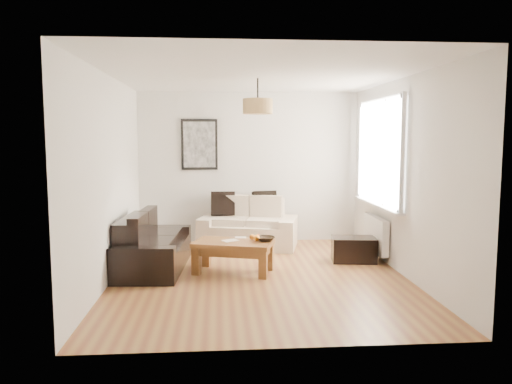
{
  "coord_description": "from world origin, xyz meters",
  "views": [
    {
      "loc": [
        -0.53,
        -6.29,
        1.81
      ],
      "look_at": [
        0.0,
        0.6,
        1.05
      ],
      "focal_mm": 34.45,
      "sensor_mm": 36.0,
      "label": 1
    }
  ],
  "objects": [
    {
      "name": "poster",
      "position": [
        -0.85,
        2.22,
        1.7
      ],
      "size": [
        0.62,
        0.04,
        0.87
      ],
      "primitive_type": null,
      "color": "black",
      "rests_on": "wall_back"
    },
    {
      "name": "wall_back",
      "position": [
        0.0,
        2.25,
        1.3
      ],
      "size": [
        3.8,
        0.04,
        2.6
      ],
      "primitive_type": null,
      "color": "silver",
      "rests_on": "floor"
    },
    {
      "name": "ottoman",
      "position": [
        1.45,
        0.66,
        0.18
      ],
      "size": [
        0.68,
        0.49,
        0.36
      ],
      "primitive_type": "cube",
      "rotation": [
        0.0,
        0.0,
        -0.13
      ],
      "color": "black",
      "rests_on": "floor"
    },
    {
      "name": "cushion_left",
      "position": [
        -0.46,
        1.97,
        0.7
      ],
      "size": [
        0.41,
        0.15,
        0.4
      ],
      "primitive_type": "cube",
      "rotation": [
        0.0,
        0.0,
        -0.05
      ],
      "color": "black",
      "rests_on": "loveseat_cream"
    },
    {
      "name": "fruit_bowl",
      "position": [
        0.1,
        0.18,
        0.46
      ],
      "size": [
        0.25,
        0.25,
        0.06
      ],
      "primitive_type": "imported",
      "rotation": [
        0.0,
        0.0,
        0.0
      ],
      "color": "black",
      "rests_on": "coffee_table"
    },
    {
      "name": "wall_front",
      "position": [
        0.0,
        -2.25,
        1.3
      ],
      "size": [
        3.8,
        0.04,
        2.6
      ],
      "primitive_type": null,
      "color": "silver",
      "rests_on": "floor"
    },
    {
      "name": "floor",
      "position": [
        0.0,
        0.0,
        0.0
      ],
      "size": [
        4.5,
        4.5,
        0.0
      ],
      "primitive_type": "plane",
      "color": "brown",
      "rests_on": "ground"
    },
    {
      "name": "wall_right",
      "position": [
        1.9,
        0.0,
        1.3
      ],
      "size": [
        0.04,
        4.5,
        2.6
      ],
      "primitive_type": null,
      "color": "silver",
      "rests_on": "floor"
    },
    {
      "name": "cushion_right",
      "position": [
        0.26,
        1.97,
        0.71
      ],
      "size": [
        0.43,
        0.21,
        0.41
      ],
      "primitive_type": "cube",
      "rotation": [
        0.0,
        0.0,
        0.22
      ],
      "color": "black",
      "rests_on": "loveseat_cream"
    },
    {
      "name": "pendant_shade",
      "position": [
        0.0,
        0.3,
        2.23
      ],
      "size": [
        0.4,
        0.4,
        0.2
      ],
      "primitive_type": "cylinder",
      "color": "tan",
      "rests_on": "ceiling"
    },
    {
      "name": "window_bay",
      "position": [
        1.86,
        0.8,
        1.6
      ],
      "size": [
        0.14,
        1.9,
        1.6
      ],
      "primitive_type": null,
      "color": "white",
      "rests_on": "wall_right"
    },
    {
      "name": "orange_b",
      "position": [
        0.01,
        0.32,
        0.47
      ],
      "size": [
        0.08,
        0.08,
        0.07
      ],
      "primitive_type": "sphere",
      "rotation": [
        0.0,
        0.0,
        -0.34
      ],
      "color": "#ED4E13",
      "rests_on": "fruit_bowl"
    },
    {
      "name": "wall_left",
      "position": [
        -1.9,
        0.0,
        1.3
      ],
      "size": [
        0.04,
        4.5,
        2.6
      ],
      "primitive_type": null,
      "color": "silver",
      "rests_on": "floor"
    },
    {
      "name": "coffee_table",
      "position": [
        -0.34,
        0.21,
        0.21
      ],
      "size": [
        1.16,
        0.85,
        0.43
      ],
      "primitive_type": null,
      "rotation": [
        0.0,
        0.0,
        -0.29
      ],
      "color": "brown",
      "rests_on": "floor"
    },
    {
      "name": "loveseat_cream",
      "position": [
        -0.04,
        1.78,
        0.39
      ],
      "size": [
        1.73,
        1.21,
        0.78
      ],
      "primitive_type": null,
      "rotation": [
        0.0,
        0.0,
        -0.24
      ],
      "color": "#C3B19D",
      "rests_on": "floor"
    },
    {
      "name": "orange_c",
      "position": [
        -0.08,
        0.28,
        0.47
      ],
      "size": [
        0.08,
        0.08,
        0.08
      ],
      "primitive_type": "sphere",
      "rotation": [
        0.0,
        0.0,
        0.11
      ],
      "color": "orange",
      "rests_on": "fruit_bowl"
    },
    {
      "name": "radiator",
      "position": [
        1.82,
        0.8,
        0.38
      ],
      "size": [
        0.1,
        0.9,
        0.52
      ],
      "primitive_type": "cube",
      "color": "white",
      "rests_on": "wall_right"
    },
    {
      "name": "ceiling",
      "position": [
        0.0,
        0.0,
        2.6
      ],
      "size": [
        3.8,
        4.5,
        0.0
      ],
      "primitive_type": null,
      "color": "white",
      "rests_on": "floor"
    },
    {
      "name": "orange_a",
      "position": [
        -0.02,
        0.22,
        0.47
      ],
      "size": [
        0.09,
        0.09,
        0.08
      ],
      "primitive_type": "sphere",
      "rotation": [
        0.0,
        0.0,
        0.08
      ],
      "color": "orange",
      "rests_on": "fruit_bowl"
    },
    {
      "name": "papers",
      "position": [
        -0.38,
        0.26,
        0.43
      ],
      "size": [
        0.25,
        0.22,
        0.01
      ],
      "primitive_type": "cube",
      "rotation": [
        0.0,
        0.0,
        0.5
      ],
      "color": "silver",
      "rests_on": "coffee_table"
    },
    {
      "name": "sofa_leather",
      "position": [
        -1.43,
        0.48,
        0.36
      ],
      "size": [
        0.93,
        1.73,
        0.73
      ],
      "primitive_type": null,
      "rotation": [
        0.0,
        0.0,
        1.5
      ],
      "color": "black",
      "rests_on": "floor"
    }
  ]
}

